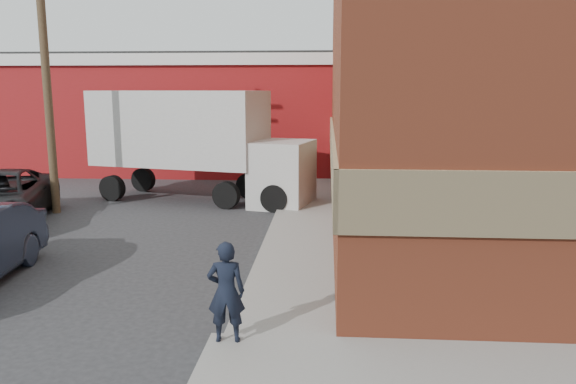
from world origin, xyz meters
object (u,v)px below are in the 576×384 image
(box_truck, at_px, (199,138))
(brick_building, at_px, (574,65))
(utility_pole, at_px, (45,64))
(man, at_px, (226,292))
(warehouse, at_px, (184,113))

(box_truck, bearing_deg, brick_building, 2.42)
(utility_pole, bearing_deg, box_truck, 29.23)
(utility_pole, distance_m, box_truck, 5.46)
(brick_building, bearing_deg, man, -133.24)
(brick_building, xyz_separation_m, utility_pole, (-16.00, 0.00, 0.06))
(box_truck, bearing_deg, warehouse, 121.51)
(warehouse, xyz_separation_m, box_truck, (2.74, -8.63, -0.55))
(warehouse, height_order, box_truck, warehouse)
(warehouse, xyz_separation_m, utility_pole, (-1.50, -11.00, 1.93))
(utility_pole, bearing_deg, brick_building, -0.02)
(brick_building, distance_m, warehouse, 18.30)
(brick_building, distance_m, box_truck, 12.23)
(brick_building, xyz_separation_m, warehouse, (-14.50, 11.00, -1.87))
(warehouse, relative_size, box_truck, 1.97)
(warehouse, relative_size, utility_pole, 1.81)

